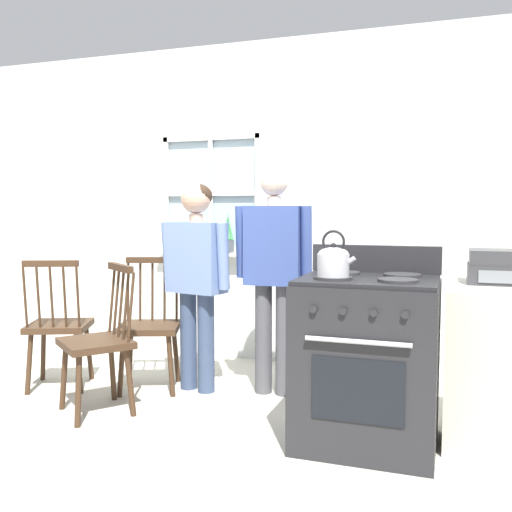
{
  "coord_description": "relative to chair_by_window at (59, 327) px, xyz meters",
  "views": [
    {
      "loc": [
        1.74,
        -3.22,
        1.29
      ],
      "look_at": [
        0.55,
        0.18,
        1.0
      ],
      "focal_mm": 40.0,
      "sensor_mm": 36.0,
      "label": 1
    }
  ],
  "objects": [
    {
      "name": "person_teen_center",
      "position": [
        1.51,
        0.39,
        0.5
      ],
      "size": [
        0.54,
        0.23,
        1.58
      ],
      "rotation": [
        0.0,
        0.0,
        0.04
      ],
      "color": "#4C4C51",
      "rests_on": "ground_plane"
    },
    {
      "name": "stove",
      "position": [
        2.26,
        -0.27,
        0.03
      ],
      "size": [
        0.74,
        0.68,
        1.08
      ],
      "color": "#232326",
      "rests_on": "ground_plane"
    },
    {
      "name": "stereo",
      "position": [
        2.93,
        -0.1,
        0.54
      ],
      "size": [
        0.34,
        0.29,
        0.18
      ],
      "color": "#38383A",
      "rests_on": "side_counter"
    },
    {
      "name": "wall_back",
      "position": [
        0.96,
        1.25,
        0.9
      ],
      "size": [
        6.4,
        0.16,
        2.7
      ],
      "color": "silver",
      "rests_on": "ground_plane"
    },
    {
      "name": "ground_plane",
      "position": [
        0.95,
        -0.15,
        -0.45
      ],
      "size": [
        16.0,
        16.0,
        0.0
      ],
      "primitive_type": "plane",
      "color": "#B2AD9E"
    },
    {
      "name": "chair_center_cluster",
      "position": [
        0.58,
        -0.34,
        0.0
      ],
      "size": [
        0.58,
        0.57,
        0.95
      ],
      "rotation": [
        0.0,
        0.0,
        -0.67
      ],
      "color": "#3D2819",
      "rests_on": "ground_plane"
    },
    {
      "name": "chair_near_wall",
      "position": [
        0.63,
        0.21,
        0.0
      ],
      "size": [
        0.53,
        0.52,
        0.95
      ],
      "rotation": [
        0.0,
        0.0,
        0.36
      ],
      "color": "#3D2819",
      "rests_on": "ground_plane"
    },
    {
      "name": "side_counter",
      "position": [
        2.93,
        -0.08,
        0.0
      ],
      "size": [
        0.55,
        0.5,
        0.9
      ],
      "color": "beige",
      "rests_on": "ground_plane"
    },
    {
      "name": "person_elderly_left",
      "position": [
        0.97,
        0.28,
        0.46
      ],
      "size": [
        0.57,
        0.29,
        1.48
      ],
      "rotation": [
        0.0,
        0.0,
        -0.21
      ],
      "color": "#384766",
      "rests_on": "ground_plane"
    },
    {
      "name": "kettle",
      "position": [
        2.09,
        -0.4,
        0.58
      ],
      "size": [
        0.21,
        0.17,
        0.25
      ],
      "color": "#B7B7BC",
      "rests_on": "stove"
    },
    {
      "name": "potted_plant",
      "position": [
        0.85,
        1.16,
        0.6
      ],
      "size": [
        0.12,
        0.11,
        0.35
      ],
      "color": "#42474C",
      "rests_on": "wall_back"
    },
    {
      "name": "chair_by_window",
      "position": [
        0.0,
        0.0,
        0.0
      ],
      "size": [
        0.54,
        0.53,
        0.95
      ],
      "rotation": [
        0.0,
        0.0,
        -2.74
      ],
      "color": "#3D2819",
      "rests_on": "ground_plane"
    }
  ]
}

